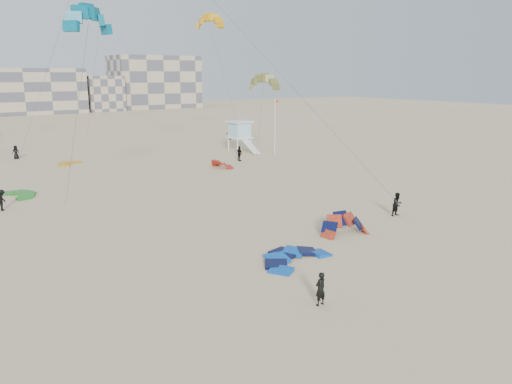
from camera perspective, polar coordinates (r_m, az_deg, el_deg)
ground at (r=25.74m, az=3.35°, el=-10.79°), size 320.00×320.00×0.00m
kite_ground_blue at (r=29.14m, az=4.47°, el=-7.84°), size 5.14×5.31×1.16m
kite_ground_orange at (r=34.21m, az=10.08°, el=-4.77°), size 3.92×3.90×3.40m
kite_ground_green at (r=48.88m, az=-25.72°, el=-0.42°), size 5.23×5.11×0.77m
kite_ground_red_far at (r=57.60m, az=-3.98°, el=2.79°), size 3.43×3.29×2.75m
kite_ground_yellow at (r=63.68m, az=-20.52°, el=2.99°), size 4.38×4.39×0.56m
kitesurfer_main at (r=23.71m, az=7.37°, el=-10.92°), size 0.62×0.42×1.63m
kitesurfer_b at (r=39.22m, az=15.85°, el=-1.36°), size 0.88×0.69×1.80m
kitesurfer_c at (r=43.98m, az=-27.04°, el=-0.84°), size 1.05×1.26×1.70m
kitesurfer_d at (r=61.78m, az=-1.91°, el=4.41°), size 0.57×1.13×1.86m
kitesurfer_e at (r=70.15m, az=-25.76°, el=4.11°), size 1.00×0.85×1.73m
kitesurfer_f at (r=82.45m, az=-3.01°, el=6.59°), size 0.52×1.59×1.71m
kite_fly_teal_a at (r=37.11m, az=-18.60°, el=17.92°), size 4.61×4.69×14.02m
kite_fly_olive at (r=63.50m, az=0.88°, el=12.29°), size 5.68×5.53×9.79m
kite_fly_yellow at (r=79.07m, az=-5.35°, el=18.72°), size 8.29×5.95×18.65m
lifeguard_tower_near at (r=69.66m, az=-1.87°, el=6.37°), size 3.06×5.75×4.18m
flagpole at (r=67.01m, az=2.19°, el=7.69°), size 0.61×0.09×7.45m
condo_mid at (r=150.58m, az=-25.48°, el=10.36°), size 32.00×16.00×12.00m
condo_east at (r=163.76m, az=-11.48°, el=12.20°), size 26.00×14.00×16.00m
condo_fill_right at (r=153.80m, az=-17.10°, el=10.71°), size 10.00×10.00×10.00m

